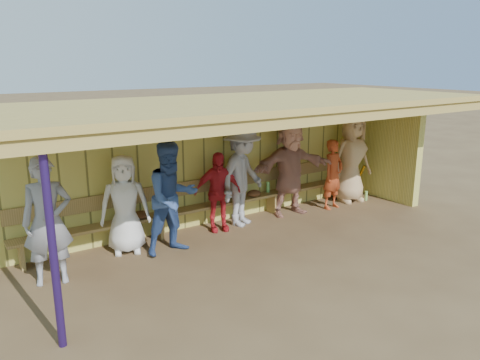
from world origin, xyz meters
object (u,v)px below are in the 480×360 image
Objects in this scene: player_a at (48,221)px; player_d at (218,192)px; player_f at (290,168)px; player_g at (333,174)px; player_h at (351,159)px; bench at (218,198)px; player_c at (172,198)px; player_e at (242,176)px; player_b at (125,204)px.

player_d is at bearing 21.42° from player_a.
player_f reaches higher than player_a.
player_h is (0.72, 0.16, 0.23)m from player_g.
bench is (-3.31, 0.36, -0.46)m from player_h.
player_d is at bearing 20.21° from player_c.
player_e is 0.66m from bench.
player_a is at bearing -168.58° from player_h.
player_a is 5.90m from player_g.
player_h reaches higher than bench.
bench is at bearing -178.67° from player_h.
player_h is at bearing 3.80° from player_g.
player_g is (2.78, -0.22, -0.00)m from player_d.
player_f is (2.91, 0.48, 0.04)m from player_c.
player_e is (2.37, 0.03, 0.15)m from player_b.
player_e is 2.24m from player_g.
player_e is (3.67, 0.50, 0.05)m from player_a.
player_f reaches higher than player_c.
player_f is (3.55, 0.03, 0.15)m from player_b.
player_b reaches higher than player_d.
player_a is at bearing 163.07° from player_e.
player_d is at bearing -173.35° from player_h.
player_h is (3.50, -0.05, 0.23)m from player_d.
player_a is 1.23× the size of player_d.
bench is at bearing 115.44° from player_e.
player_d reaches higher than bench.
player_c is 1.62m from bench.
player_f is at bearing 7.09° from player_c.
player_f is 1.65m from bench.
player_d is 0.77× the size of player_f.
player_c is 0.25× the size of bench.
player_c is at bearing 170.90° from player_e.
player_c is 3.95m from player_g.
player_f is at bearing 16.28° from player_d.
player_d is at bearing 155.26° from player_e.
player_c is at bearing 12.86° from player_a.
player_c is (1.95, 0.02, 0.02)m from player_a.
player_c reaches higher than player_g.
bench is (-2.58, 0.52, -0.22)m from player_g.
player_c is at bearing -167.22° from player_h.
player_c is at bearing -141.19° from player_d.
player_c is 4.68m from player_h.
player_d is 0.77× the size of player_e.
player_f is at bearing 18.15° from player_a.
player_c is 1.26× the size of player_g.
player_b is at bearing 32.35° from player_a.
player_b is at bearing -162.92° from player_d.
player_d is at bearing 20.04° from player_b.
player_d is at bearing -173.44° from player_f.
player_h is at bearing 16.12° from player_a.
player_b is at bearing -172.78° from player_h.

